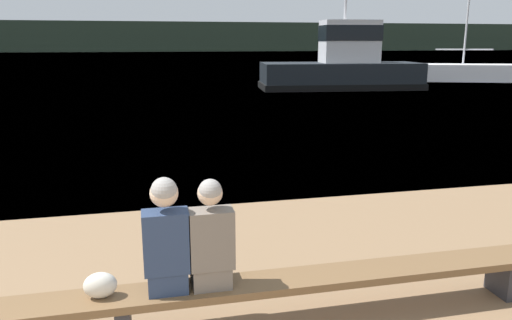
% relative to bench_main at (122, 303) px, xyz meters
% --- Properties ---
extents(water_surface, '(240.00, 240.00, 0.00)m').
position_rel_bench_main_xyz_m(water_surface, '(-0.32, 123.38, -0.36)').
color(water_surface, '#386084').
rests_on(water_surface, ground).
extents(far_shoreline, '(600.00, 12.00, 6.63)m').
position_rel_bench_main_xyz_m(far_shoreline, '(-0.32, 118.86, 2.96)').
color(far_shoreline, '#2D3D2D').
rests_on(far_shoreline, ground).
extents(bench_main, '(7.90, 0.40, 0.43)m').
position_rel_bench_main_xyz_m(bench_main, '(0.00, 0.00, 0.00)').
color(bench_main, brown).
rests_on(bench_main, ground).
extents(person_left, '(0.38, 0.39, 1.00)m').
position_rel_bench_main_xyz_m(person_left, '(0.38, 0.00, 0.53)').
color(person_left, navy).
rests_on(person_left, bench_main).
extents(person_right, '(0.38, 0.38, 0.96)m').
position_rel_bench_main_xyz_m(person_right, '(0.75, 0.00, 0.49)').
color(person_right, '#70665B').
rests_on(person_right, bench_main).
extents(shopping_bag, '(0.27, 0.17, 0.22)m').
position_rel_bench_main_xyz_m(shopping_bag, '(-0.16, 0.01, 0.18)').
color(shopping_bag, beige).
rests_on(shopping_bag, bench_main).
extents(tugboat_red, '(8.62, 3.90, 6.68)m').
position_rel_bench_main_xyz_m(tugboat_red, '(10.55, 20.81, 0.74)').
color(tugboat_red, black).
rests_on(tugboat_red, water_surface).
extents(moored_sailboat, '(7.91, 4.64, 9.98)m').
position_rel_bench_main_xyz_m(moored_sailboat, '(20.18, 23.82, 0.20)').
color(moored_sailboat, silver).
rests_on(moored_sailboat, water_surface).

